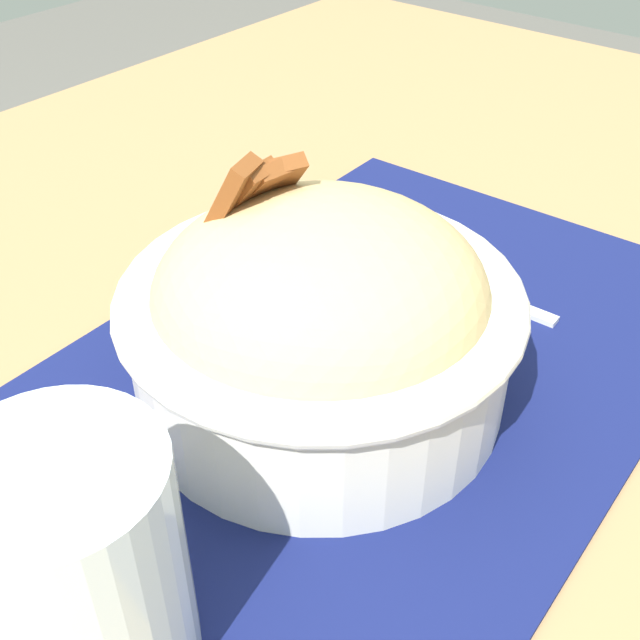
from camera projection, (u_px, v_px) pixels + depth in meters
table at (378, 427)px, 0.52m from camera, size 1.20×0.97×0.73m
placemat at (380, 355)px, 0.47m from camera, size 0.43×0.31×0.00m
bowl at (319, 316)px, 0.41m from camera, size 0.21×0.21×0.13m
fork at (457, 284)px, 0.52m from camera, size 0.02×0.13×0.00m
drinking_glass at (81, 582)px, 0.29m from camera, size 0.08×0.08×0.11m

